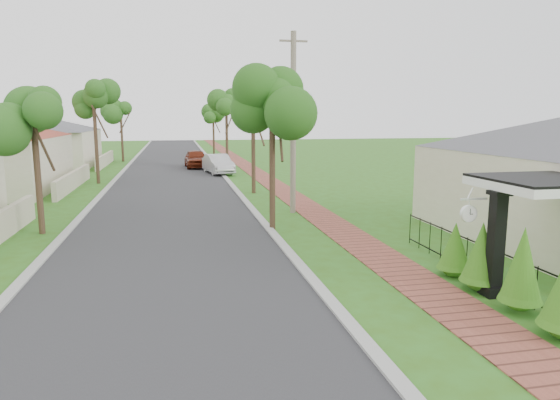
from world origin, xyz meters
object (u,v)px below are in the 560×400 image
object	(u,v)px
near_tree	(272,106)
utility_pole	(293,123)
station_clock	(469,212)
parked_car_red	(196,159)
parked_car_white	(218,164)
porch_post	(495,250)

from	to	relation	value
near_tree	utility_pole	size ratio (longest dim) A/B	0.74
station_clock	parked_car_red	bearing A→B (deg)	99.18
parked_car_red	parked_car_white	xyz separation A→B (m)	(1.40, -4.85, -0.03)
parked_car_white	near_tree	xyz separation A→B (m)	(0.40, -18.84, 3.86)
parked_car_white	station_clock	xyz separation A→B (m)	(3.66, -26.44, 1.24)
parked_car_red	near_tree	bearing A→B (deg)	-88.28
porch_post	station_clock	size ratio (longest dim) A/B	3.72
near_tree	utility_pole	distance (m)	3.42
utility_pole	parked_car_red	bearing A→B (deg)	99.06
parked_car_red	utility_pole	world-z (taller)	utility_pole
porch_post	utility_pole	bearing A→B (deg)	101.56
parked_car_red	porch_post	bearing A→B (deg)	-82.69
utility_pole	station_clock	xyz separation A→B (m)	(1.76, -10.60, -1.96)
parked_car_red	near_tree	distance (m)	24.06
parked_car_white	station_clock	distance (m)	26.72
parked_car_white	station_clock	world-z (taller)	station_clock
porch_post	parked_car_red	size ratio (longest dim) A/B	0.58
parked_car_red	near_tree	xyz separation A→B (m)	(1.80, -23.69, 3.83)
porch_post	near_tree	xyz separation A→B (m)	(-3.75, 8.00, 3.45)
near_tree	utility_pole	world-z (taller)	utility_pole
parked_car_white	utility_pole	world-z (taller)	utility_pole
parked_car_red	station_clock	xyz separation A→B (m)	(5.06, -31.29, 1.21)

